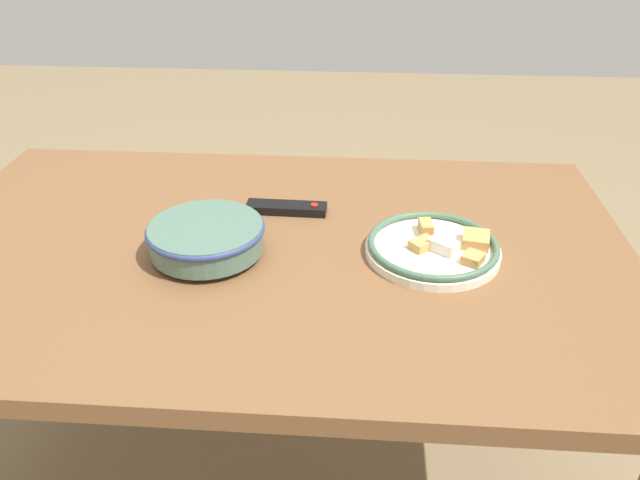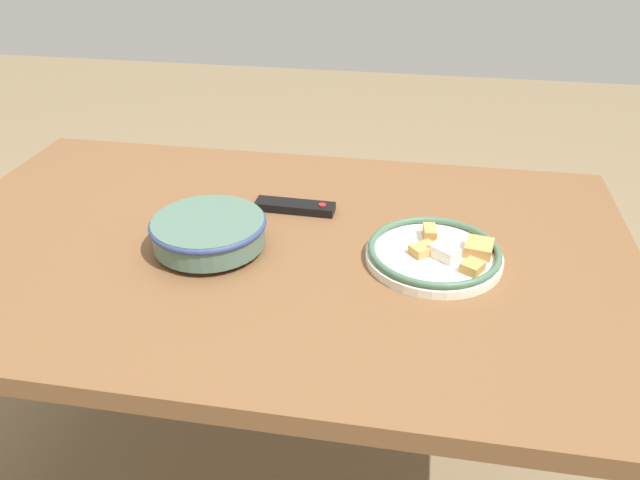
% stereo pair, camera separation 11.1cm
% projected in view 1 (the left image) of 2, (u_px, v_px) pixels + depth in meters
% --- Properties ---
extents(ground_plane, '(8.00, 8.00, 0.00)m').
position_uv_depth(ground_plane, '(280.00, 475.00, 1.69)').
color(ground_plane, '#7F6B4C').
extents(dining_table, '(1.53, 0.96, 0.73)m').
position_uv_depth(dining_table, '(271.00, 273.00, 1.36)').
color(dining_table, brown).
rests_on(dining_table, ground_plane).
extents(noodle_bowl, '(0.24, 0.24, 0.07)m').
position_uv_depth(noodle_bowl, '(206.00, 237.00, 1.26)').
color(noodle_bowl, '#4C6B5B').
rests_on(noodle_bowl, dining_table).
extents(food_plate, '(0.28, 0.28, 0.04)m').
position_uv_depth(food_plate, '(434.00, 247.00, 1.27)').
color(food_plate, silver).
rests_on(food_plate, dining_table).
extents(tv_remote, '(0.19, 0.05, 0.02)m').
position_uv_depth(tv_remote, '(287.00, 208.00, 1.44)').
color(tv_remote, black).
rests_on(tv_remote, dining_table).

